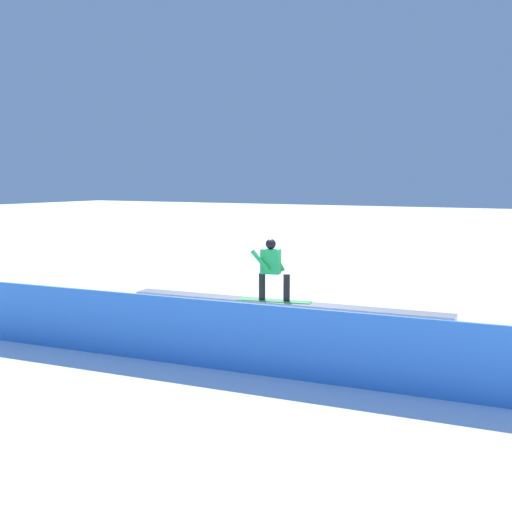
# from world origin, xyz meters

# --- Properties ---
(ground_plane) EXTENTS (120.00, 120.00, 0.00)m
(ground_plane) POSITION_xyz_m (0.00, 0.00, 0.00)
(ground_plane) COLOR white
(grind_box) EXTENTS (7.13, 1.06, 0.53)m
(grind_box) POSITION_xyz_m (0.00, 0.00, 0.24)
(grind_box) COLOR white
(grind_box) RESTS_ON ground_plane
(snowboarder) EXTENTS (1.62, 0.61, 1.33)m
(snowboarder) POSITION_xyz_m (0.25, 0.03, 1.24)
(snowboarder) COLOR green
(snowboarder) RESTS_ON grind_box
(safety_fence) EXTENTS (11.03, 0.98, 1.15)m
(safety_fence) POSITION_xyz_m (0.00, 3.31, 0.58)
(safety_fence) COLOR #3B81DE
(safety_fence) RESTS_ON ground_plane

